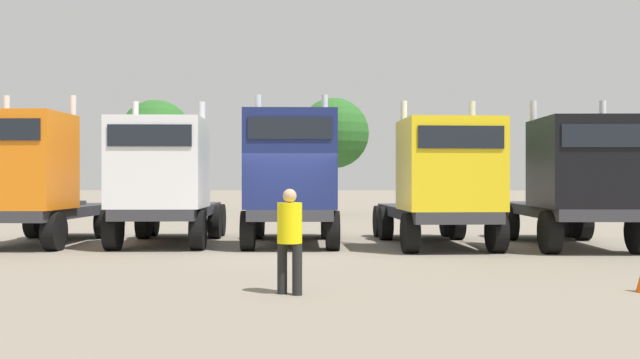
{
  "coord_description": "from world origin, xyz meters",
  "views": [
    {
      "loc": [
        1.43,
        -17.08,
        1.85
      ],
      "look_at": [
        0.68,
        3.48,
        1.84
      ],
      "focal_mm": 39.89,
      "sensor_mm": 36.0,
      "label": 1
    }
  ],
  "objects_px": {
    "semi_truck_navy": "(291,177)",
    "semi_truck_yellow": "(443,183)",
    "semi_truck_white": "(164,180)",
    "semi_truck_orange": "(31,179)",
    "visitor_in_hivis": "(290,233)",
    "semi_truck_black": "(577,181)"
  },
  "relations": [
    {
      "from": "semi_truck_orange",
      "to": "semi_truck_yellow",
      "type": "xyz_separation_m",
      "value": [
        11.22,
        -0.11,
        -0.11
      ]
    },
    {
      "from": "visitor_in_hivis",
      "to": "semi_truck_yellow",
      "type": "bearing_deg",
      "value": 2.31
    },
    {
      "from": "semi_truck_orange",
      "to": "visitor_in_hivis",
      "type": "height_order",
      "value": "semi_truck_orange"
    },
    {
      "from": "semi_truck_white",
      "to": "semi_truck_yellow",
      "type": "xyz_separation_m",
      "value": [
        7.6,
        -0.37,
        -0.08
      ]
    },
    {
      "from": "semi_truck_yellow",
      "to": "visitor_in_hivis",
      "type": "distance_m",
      "value": 8.47
    },
    {
      "from": "semi_truck_black",
      "to": "visitor_in_hivis",
      "type": "distance_m",
      "value": 10.44
    },
    {
      "from": "visitor_in_hivis",
      "to": "semi_truck_black",
      "type": "bearing_deg",
      "value": -15.76
    },
    {
      "from": "semi_truck_yellow",
      "to": "semi_truck_black",
      "type": "bearing_deg",
      "value": 84.18
    },
    {
      "from": "semi_truck_orange",
      "to": "semi_truck_navy",
      "type": "height_order",
      "value": "semi_truck_navy"
    },
    {
      "from": "semi_truck_black",
      "to": "visitor_in_hivis",
      "type": "relative_size",
      "value": 3.79
    },
    {
      "from": "semi_truck_yellow",
      "to": "semi_truck_white",
      "type": "bearing_deg",
      "value": -98.62
    },
    {
      "from": "semi_truck_black",
      "to": "visitor_in_hivis",
      "type": "height_order",
      "value": "semi_truck_black"
    },
    {
      "from": "semi_truck_orange",
      "to": "semi_truck_white",
      "type": "relative_size",
      "value": 1.03
    },
    {
      "from": "semi_truck_orange",
      "to": "semi_truck_navy",
      "type": "distance_m",
      "value": 7.14
    },
    {
      "from": "semi_truck_orange",
      "to": "semi_truck_black",
      "type": "xyz_separation_m",
      "value": [
        14.76,
        -0.11,
        -0.04
      ]
    },
    {
      "from": "semi_truck_white",
      "to": "semi_truck_yellow",
      "type": "height_order",
      "value": "semi_truck_white"
    },
    {
      "from": "semi_truck_black",
      "to": "semi_truck_white",
      "type": "bearing_deg",
      "value": -93.07
    },
    {
      "from": "semi_truck_navy",
      "to": "semi_truck_orange",
      "type": "bearing_deg",
      "value": -91.28
    },
    {
      "from": "semi_truck_navy",
      "to": "semi_truck_yellow",
      "type": "bearing_deg",
      "value": 80.91
    },
    {
      "from": "semi_truck_black",
      "to": "semi_truck_yellow",
      "type": "bearing_deg",
      "value": -91.16
    },
    {
      "from": "semi_truck_white",
      "to": "semi_truck_navy",
      "type": "height_order",
      "value": "semi_truck_navy"
    },
    {
      "from": "semi_truck_black",
      "to": "semi_truck_navy",
      "type": "bearing_deg",
      "value": -94.14
    }
  ]
}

